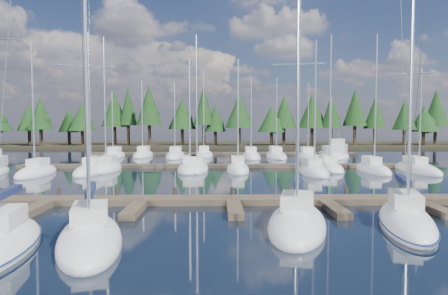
{
  "coord_description": "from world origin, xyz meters",
  "views": [
    {
      "loc": [
        -1.03,
        -8.51,
        5.3
      ],
      "look_at": [
        -0.52,
        22.0,
        3.5
      ],
      "focal_mm": 32.0,
      "sensor_mm": 36.0,
      "label": 1
    }
  ],
  "objects_px": {
    "front_sailboat_2": "(90,238)",
    "front_sailboat_4": "(406,220)",
    "front_sailboat_3": "(297,223)",
    "main_dock": "(233,202)",
    "motor_yacht_right": "(338,154)"
  },
  "relations": [
    {
      "from": "front_sailboat_2",
      "to": "front_sailboat_4",
      "type": "relative_size",
      "value": 0.99
    },
    {
      "from": "front_sailboat_2",
      "to": "front_sailboat_3",
      "type": "xyz_separation_m",
      "value": [
        9.65,
        2.59,
        0.0
      ]
    },
    {
      "from": "front_sailboat_2",
      "to": "front_sailboat_4",
      "type": "height_order",
      "value": "front_sailboat_4"
    },
    {
      "from": "main_dock",
      "to": "front_sailboat_4",
      "type": "xyz_separation_m",
      "value": [
        8.78,
        -5.54,
        0.09
      ]
    },
    {
      "from": "main_dock",
      "to": "front_sailboat_4",
      "type": "bearing_deg",
      "value": -32.23
    },
    {
      "from": "main_dock",
      "to": "motor_yacht_right",
      "type": "relative_size",
      "value": 4.31
    },
    {
      "from": "front_sailboat_3",
      "to": "motor_yacht_right",
      "type": "xyz_separation_m",
      "value": [
        15.01,
        42.39,
        0.23
      ]
    },
    {
      "from": "main_dock",
      "to": "front_sailboat_4",
      "type": "distance_m",
      "value": 10.39
    },
    {
      "from": "main_dock",
      "to": "front_sailboat_4",
      "type": "relative_size",
      "value": 3.1
    },
    {
      "from": "front_sailboat_2",
      "to": "front_sailboat_4",
      "type": "distance_m",
      "value": 15.7
    },
    {
      "from": "front_sailboat_3",
      "to": "front_sailboat_4",
      "type": "height_order",
      "value": "front_sailboat_3"
    },
    {
      "from": "front_sailboat_3",
      "to": "main_dock",
      "type": "bearing_deg",
      "value": 116.94
    },
    {
      "from": "front_sailboat_3",
      "to": "front_sailboat_4",
      "type": "distance_m",
      "value": 5.78
    },
    {
      "from": "front_sailboat_3",
      "to": "front_sailboat_4",
      "type": "xyz_separation_m",
      "value": [
        5.77,
        0.39,
        -0.0
      ]
    },
    {
      "from": "front_sailboat_3",
      "to": "motor_yacht_right",
      "type": "height_order",
      "value": "front_sailboat_3"
    }
  ]
}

